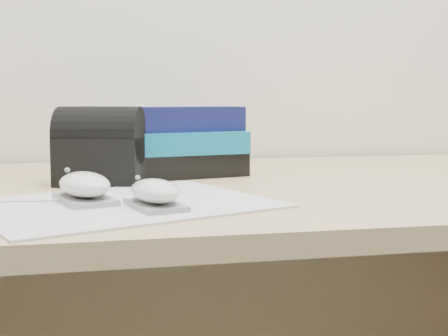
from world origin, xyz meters
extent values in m
cube|color=tan|center=(0.00, 1.58, 0.71)|extent=(1.60, 0.80, 0.03)
cube|color=tan|center=(0.00, 1.96, 0.35)|extent=(1.52, 0.03, 0.35)
cube|color=#9B9AA2|center=(-0.22, 1.39, 0.73)|extent=(0.45, 0.41, 0.00)
cube|color=#959597|center=(-0.27, 1.41, 0.74)|extent=(0.09, 0.13, 0.01)
ellipsoid|color=white|center=(-0.27, 1.41, 0.76)|extent=(0.09, 0.12, 0.03)
ellipsoid|color=gray|center=(-0.29, 1.41, 0.78)|extent=(0.01, 0.01, 0.01)
cube|color=gray|center=(-0.18, 1.34, 0.74)|extent=(0.08, 0.11, 0.01)
ellipsoid|color=silver|center=(-0.18, 1.34, 0.75)|extent=(0.08, 0.11, 0.03)
ellipsoid|color=gray|center=(-0.20, 1.34, 0.77)|extent=(0.01, 0.01, 0.01)
cube|color=black|center=(-0.12, 1.72, 0.75)|extent=(0.30, 0.26, 0.04)
cube|color=#0E6F99|center=(-0.12, 1.72, 0.79)|extent=(0.28, 0.24, 0.04)
cube|color=#10144B|center=(-0.12, 1.73, 0.83)|extent=(0.29, 0.25, 0.04)
cube|color=silver|center=(-0.12, 1.70, 0.86)|extent=(0.26, 0.11, 0.00)
cube|color=black|center=(-0.24, 1.60, 0.77)|extent=(0.16, 0.13, 0.08)
cylinder|color=black|center=(-0.24, 1.60, 0.81)|extent=(0.16, 0.13, 0.09)
camera|label=1|loc=(-0.26, 0.56, 0.87)|focal=50.00mm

